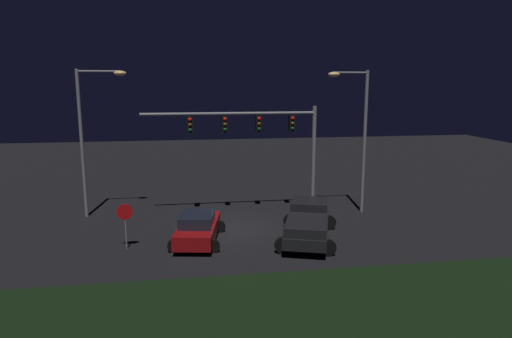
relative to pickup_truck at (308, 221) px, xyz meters
name	(u,v)px	position (x,y,z in m)	size (l,w,h in m)	color
ground_plane	(236,228)	(-3.41, 2.35, -1.00)	(80.00, 80.00, 0.00)	black
grass_median	(268,315)	(-3.41, -7.37, -0.95)	(27.74, 6.72, 0.10)	black
pickup_truck	(308,221)	(0.00, 0.00, 0.00)	(3.99, 5.76, 1.80)	black
car_sedan	(198,228)	(-5.54, 0.50, -0.26)	(2.97, 4.65, 1.51)	maroon
traffic_signal_gantry	(259,132)	(-1.70, 4.99, 4.03)	(10.32, 0.56, 6.50)	slate
street_lamp_left	(90,126)	(-11.43, 6.01, 4.42)	(2.81, 0.44, 8.65)	slate
street_lamp_right	(358,125)	(4.20, 4.50, 4.36)	(2.49, 0.44, 8.59)	slate
stop_sign	(125,218)	(-8.97, 0.03, 0.56)	(0.76, 0.08, 2.23)	slate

